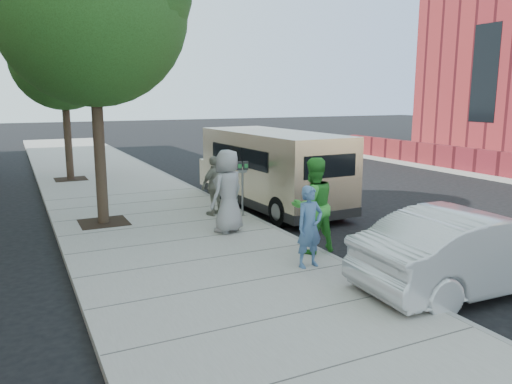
% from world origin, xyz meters
% --- Properties ---
extents(ground, '(120.00, 120.00, 0.00)m').
position_xyz_m(ground, '(0.00, 0.00, 0.00)').
color(ground, black).
rests_on(ground, ground).
extents(sidewalk, '(5.00, 60.00, 0.15)m').
position_xyz_m(sidewalk, '(-1.00, 0.00, 0.07)').
color(sidewalk, gray).
rests_on(sidewalk, ground).
extents(curb_face, '(0.12, 60.00, 0.16)m').
position_xyz_m(curb_face, '(1.44, 0.00, 0.07)').
color(curb_face, gray).
rests_on(curb_face, ground).
extents(tree_near, '(4.62, 4.60, 7.53)m').
position_xyz_m(tree_near, '(-2.25, 2.40, 5.55)').
color(tree_near, black).
rests_on(tree_near, sidewalk).
extents(tree_far, '(3.92, 3.80, 6.49)m').
position_xyz_m(tree_far, '(-2.25, 10.00, 4.88)').
color(tree_far, black).
rests_on(tree_far, sidewalk).
extents(parking_meter, '(0.32, 0.14, 1.48)m').
position_xyz_m(parking_meter, '(1.25, 1.54, 1.22)').
color(parking_meter, gray).
rests_on(parking_meter, sidewalk).
extents(van, '(2.35, 6.33, 2.31)m').
position_xyz_m(van, '(2.71, 2.69, 1.23)').
color(van, beige).
rests_on(van, ground).
extents(sedan, '(4.49, 1.70, 1.46)m').
position_xyz_m(sedan, '(2.80, -4.76, 0.73)').
color(sedan, silver).
rests_on(sedan, ground).
extents(person_officer, '(0.60, 0.42, 1.56)m').
position_xyz_m(person_officer, '(0.66, -2.80, 0.93)').
color(person_officer, '#476B98').
rests_on(person_officer, sidewalk).
extents(person_green_shirt, '(0.97, 0.76, 1.98)m').
position_xyz_m(person_green_shirt, '(1.20, -2.05, 1.14)').
color(person_green_shirt, green).
rests_on(person_green_shirt, sidewalk).
extents(person_gray_shirt, '(1.15, 1.01, 1.98)m').
position_xyz_m(person_gray_shirt, '(0.24, 0.18, 1.14)').
color(person_gray_shirt, gray).
rests_on(person_gray_shirt, sidewalk).
extents(person_striped_polo, '(1.03, 0.73, 1.62)m').
position_xyz_m(person_striped_polo, '(0.60, 1.92, 0.96)').
color(person_striped_polo, gray).
rests_on(person_striped_polo, sidewalk).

